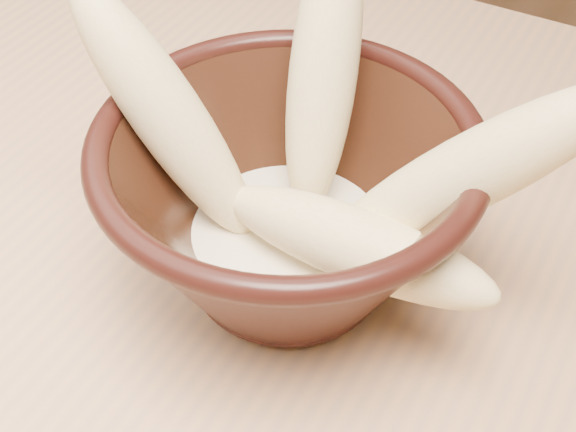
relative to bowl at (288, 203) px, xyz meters
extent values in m
cylinder|color=tan|center=(-0.34, 0.30, -0.46)|extent=(0.05, 0.05, 0.71)
cylinder|color=black|center=(0.00, 0.00, -0.06)|extent=(0.09, 0.09, 0.01)
cylinder|color=black|center=(0.00, 0.00, -0.04)|extent=(0.09, 0.09, 0.01)
torus|color=black|center=(0.00, 0.00, 0.04)|extent=(0.20, 0.20, 0.01)
cylinder|color=beige|center=(0.00, 0.00, -0.03)|extent=(0.11, 0.11, 0.02)
ellipsoid|color=#CDC079|center=(-0.01, 0.06, 0.05)|extent=(0.07, 0.12, 0.16)
ellipsoid|color=#CDC079|center=(-0.07, -0.01, 0.04)|extent=(0.13, 0.04, 0.15)
ellipsoid|color=#CDC079|center=(0.08, 0.02, 0.04)|extent=(0.16, 0.09, 0.15)
ellipsoid|color=#CDC079|center=(0.04, -0.01, 0.00)|extent=(0.16, 0.05, 0.05)
camera|label=1|loc=(0.15, -0.27, 0.29)|focal=50.00mm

